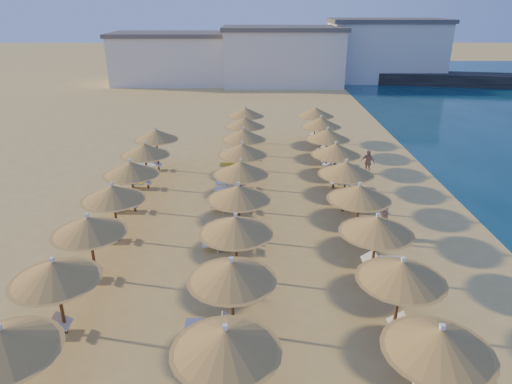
{
  "coord_description": "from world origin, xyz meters",
  "views": [
    {
      "loc": [
        -1.29,
        -17.33,
        10.25
      ],
      "look_at": [
        -1.26,
        4.0,
        1.3
      ],
      "focal_mm": 32.0,
      "sensor_mm": 36.0,
      "label": 1
    }
  ],
  "objects_px": {
    "parasol_row_east": "(359,193)",
    "beachgoer_a": "(383,221)",
    "jetty": "(497,80)",
    "parasol_row_west": "(239,193)",
    "beachgoer_c": "(368,162)"
  },
  "relations": [
    {
      "from": "beachgoer_c",
      "to": "jetty",
      "type": "bearing_deg",
      "value": 94.53
    },
    {
      "from": "jetty",
      "to": "beachgoer_a",
      "type": "xyz_separation_m",
      "value": [
        -25.43,
        -41.11,
        0.09
      ]
    },
    {
      "from": "parasol_row_east",
      "to": "jetty",
      "type": "bearing_deg",
      "value": 57.13
    },
    {
      "from": "parasol_row_west",
      "to": "jetty",
      "type": "bearing_deg",
      "value": 52.19
    },
    {
      "from": "jetty",
      "to": "parasol_row_west",
      "type": "distance_m",
      "value": 52.42
    },
    {
      "from": "parasol_row_east",
      "to": "beachgoer_a",
      "type": "xyz_separation_m",
      "value": [
        1.31,
        0.29,
        -1.51
      ]
    },
    {
      "from": "parasol_row_east",
      "to": "parasol_row_west",
      "type": "height_order",
      "value": "same"
    },
    {
      "from": "beachgoer_c",
      "to": "beachgoer_a",
      "type": "bearing_deg",
      "value": -57.04
    },
    {
      "from": "parasol_row_east",
      "to": "beachgoer_a",
      "type": "bearing_deg",
      "value": 12.4
    },
    {
      "from": "jetty",
      "to": "parasol_row_east",
      "type": "bearing_deg",
      "value": -111.88
    },
    {
      "from": "parasol_row_east",
      "to": "beachgoer_a",
      "type": "distance_m",
      "value": 2.03
    },
    {
      "from": "jetty",
      "to": "parasol_row_west",
      "type": "relative_size",
      "value": 0.86
    },
    {
      "from": "jetty",
      "to": "beachgoer_a",
      "type": "height_order",
      "value": "beachgoer_a"
    },
    {
      "from": "jetty",
      "to": "beachgoer_a",
      "type": "relative_size",
      "value": 17.82
    },
    {
      "from": "jetty",
      "to": "parasol_row_west",
      "type": "height_order",
      "value": "parasol_row_west"
    }
  ]
}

